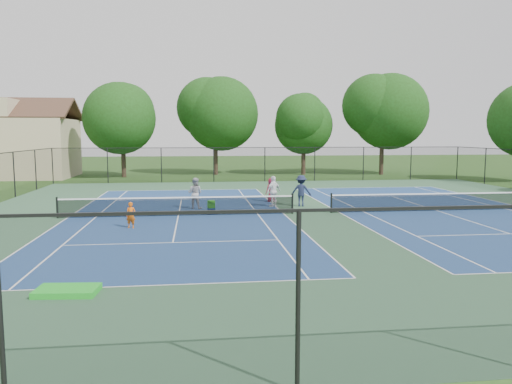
{
  "coord_description": "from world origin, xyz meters",
  "views": [
    {
      "loc": [
        -6.09,
        -25.53,
        4.18
      ],
      "look_at": [
        -3.1,
        -1.0,
        1.3
      ],
      "focal_mm": 35.0,
      "sensor_mm": 36.0,
      "label": 1
    }
  ],
  "objects": [
    {
      "name": "tree_back_b",
      "position": [
        -4.0,
        26.0,
        6.6
      ],
      "size": [
        7.6,
        7.6,
        10.03
      ],
      "color": "#2D2116",
      "rests_on": "ground"
    },
    {
      "name": "perimeter_fence",
      "position": [
        0.0,
        0.0,
        1.6
      ],
      "size": [
        36.08,
        36.08,
        3.02
      ],
      "color": "black",
      "rests_on": "ground"
    },
    {
      "name": "ball_hopper",
      "position": [
        -5.3,
        0.4,
        0.52
      ],
      "size": [
        0.41,
        0.36,
        0.39
      ],
      "primitive_type": "cube",
      "rotation": [
        0.0,
        0.0,
        0.36
      ],
      "color": "green",
      "rests_on": "ball_crate"
    },
    {
      "name": "bystander_a",
      "position": [
        -1.64,
        2.66,
        0.89
      ],
      "size": [
        1.09,
        0.99,
        1.79
      ],
      "primitive_type": "imported",
      "rotation": [
        0.0,
        0.0,
        3.81
      ],
      "color": "white",
      "rests_on": "ground"
    },
    {
      "name": "tennis_court_right",
      "position": [
        7.0,
        0.0,
        0.1
      ],
      "size": [
        12.0,
        23.83,
        1.07
      ],
      "color": "navy",
      "rests_on": "ground"
    },
    {
      "name": "clapboard_house",
      "position": [
        -23.0,
        25.0,
        3.09
      ],
      "size": [
        10.8,
        8.1,
        7.65
      ],
      "color": "tan",
      "rests_on": "ground"
    },
    {
      "name": "ball_crate",
      "position": [
        -5.3,
        0.4,
        0.16
      ],
      "size": [
        0.41,
        0.35,
        0.33
      ],
      "primitive_type": "cube",
      "rotation": [
        0.0,
        0.0,
        0.23
      ],
      "color": "navy",
      "rests_on": "ground"
    },
    {
      "name": "court_pad",
      "position": [
        0.0,
        0.0,
        0.0
      ],
      "size": [
        36.0,
        36.0,
        0.01
      ],
      "primitive_type": "cube",
      "color": "#2F5435",
      "rests_on": "ground"
    },
    {
      "name": "bystander_c",
      "position": [
        -1.44,
        4.76,
        0.74
      ],
      "size": [
        0.85,
        0.71,
        1.49
      ],
      "primitive_type": "imported",
      "rotation": [
        0.0,
        0.0,
        3.52
      ],
      "color": "maroon",
      "rests_on": "ground"
    },
    {
      "name": "green_tarp",
      "position": [
        -9.48,
        -12.33,
        0.09
      ],
      "size": [
        1.66,
        1.07,
        0.16
      ],
      "primitive_type": "cube",
      "rotation": [
        0.0,
        0.0,
        -0.09
      ],
      "color": "green",
      "rests_on": "ground"
    },
    {
      "name": "ground",
      "position": [
        0.0,
        0.0,
        0.0
      ],
      "size": [
        140.0,
        140.0,
        0.0
      ],
      "primitive_type": "plane",
      "color": "#234716",
      "rests_on": "ground"
    },
    {
      "name": "instructor",
      "position": [
        -6.13,
        2.41,
        0.88
      ],
      "size": [
        1.04,
        0.93,
        1.75
      ],
      "primitive_type": "imported",
      "rotation": [
        0.0,
        0.0,
        2.76
      ],
      "color": "#969598",
      "rests_on": "ground"
    },
    {
      "name": "child_player",
      "position": [
        -8.98,
        -3.1,
        0.59
      ],
      "size": [
        0.47,
        0.36,
        1.17
      ],
      "primitive_type": "imported",
      "rotation": [
        0.0,
        0.0,
        -0.2
      ],
      "color": "#D5580E",
      "rests_on": "ground"
    },
    {
      "name": "tennis_court_left",
      "position": [
        -7.0,
        0.0,
        0.1
      ],
      "size": [
        12.0,
        23.83,
        1.07
      ],
      "color": "navy",
      "rests_on": "ground"
    },
    {
      "name": "tree_back_c",
      "position": [
        5.0,
        25.0,
        5.48
      ],
      "size": [
        6.0,
        6.0,
        8.4
      ],
      "color": "#2D2116",
      "rests_on": "ground"
    },
    {
      "name": "tree_back_d",
      "position": [
        13.0,
        24.0,
        6.82
      ],
      "size": [
        7.8,
        7.8,
        10.37
      ],
      "color": "#2D2116",
      "rests_on": "ground"
    },
    {
      "name": "tree_back_a",
      "position": [
        -13.0,
        24.0,
        6.04
      ],
      "size": [
        6.8,
        6.8,
        9.15
      ],
      "color": "#2D2116",
      "rests_on": "ground"
    },
    {
      "name": "bystander_b",
      "position": [
        -0.02,
        2.62,
        0.91
      ],
      "size": [
        1.32,
        0.98,
        1.81
      ],
      "primitive_type": "imported",
      "rotation": [
        0.0,
        0.0,
        2.85
      ],
      "color": "#1A213B",
      "rests_on": "ground"
    }
  ]
}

